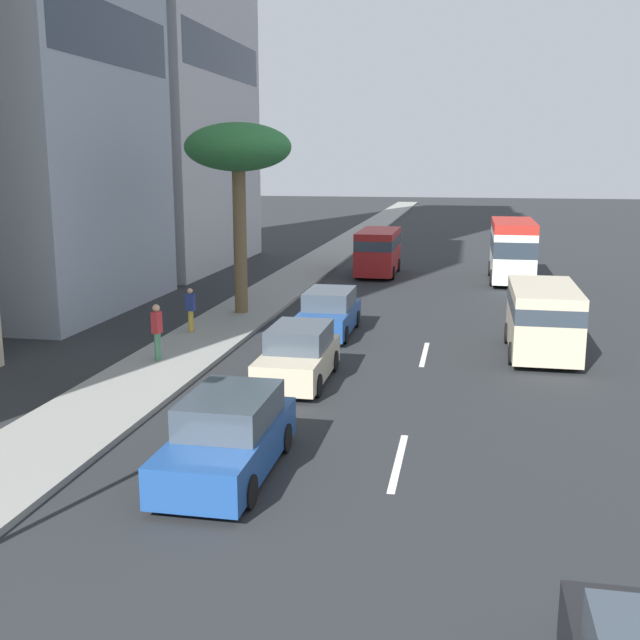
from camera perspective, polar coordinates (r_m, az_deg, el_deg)
The scene contains 13 objects.
ground_plane at distance 34.38m, azimuth 8.76°, elevation 1.25°, with size 198.00×198.00×0.00m, color #26282B.
sidewalk_right at distance 35.52m, azimuth -3.89°, elevation 1.83°, with size 162.00×2.90×0.15m, color gray.
lane_stripe_mid at distance 16.47m, azimuth 5.89°, elevation -10.53°, with size 3.20×0.16×0.01m, color silver.
lane_stripe_far at distance 25.30m, azimuth 7.84°, elevation -2.55°, with size 3.20×0.16×0.01m, color silver.
minibus_lead at distance 41.19m, azimuth 14.22°, elevation 5.23°, with size 6.12×2.26×3.19m.
car_second at distance 27.89m, azimuth 0.67°, elevation 0.51°, with size 4.44×1.86×1.61m.
van_third at distance 25.76m, azimuth 16.37°, elevation 0.31°, with size 4.83×2.21×2.28m.
van_fifth at distance 42.38m, azimuth 4.39°, elevation 5.30°, with size 5.29×2.15×2.49m.
car_sixth at distance 21.89m, azimuth -1.62°, elevation -2.68°, with size 4.19×1.82×1.62m.
car_seventh at distance 15.70m, azimuth -6.87°, elevation -8.69°, with size 4.52×1.88×1.64m.
pedestrian_near_lamp at distance 24.14m, azimuth -12.12°, elevation -0.68°, with size 0.35×0.27×1.76m.
pedestrian_by_tree at distance 27.89m, azimuth -9.69°, elevation 0.89°, with size 0.30×0.32×1.61m.
palm_tree at distance 30.80m, azimuth -6.16°, elevation 12.45°, with size 4.22×4.22×7.58m.
Camera 1 is at (-2.28, -1.27, 6.28)m, focal length 42.69 mm.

